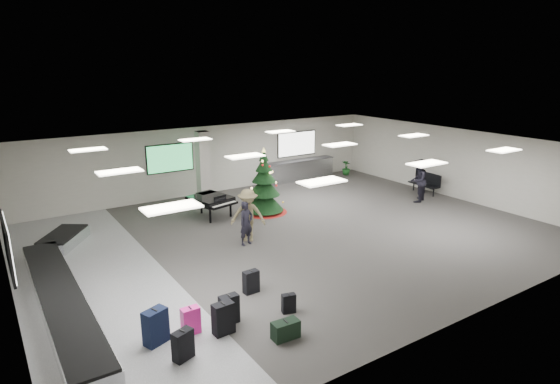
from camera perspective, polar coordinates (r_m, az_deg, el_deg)
ground at (r=17.10m, az=1.81°, el=-5.25°), size 18.00×18.00×0.00m
room_envelope at (r=16.75m, az=-0.51°, el=2.65°), size 18.02×14.02×3.21m
baggage_carousel at (r=14.30m, az=-25.08°, el=-10.22°), size 2.28×9.71×0.43m
service_counter at (r=24.92m, az=2.43°, el=2.73°), size 4.05×0.65×1.08m
suitcase_0 at (r=11.21m, az=-6.93°, el=-15.06°), size 0.51×0.31×0.79m
suitcase_1 at (r=11.60m, az=-6.23°, el=-14.03°), size 0.47×0.25×0.75m
pink_suitcase at (r=11.35m, az=-10.83°, el=-15.16°), size 0.42×0.24×0.67m
suitcase_3 at (r=12.95m, az=-3.55°, el=-10.87°), size 0.43×0.25×0.66m
navy_suitcase at (r=11.14m, az=-14.93°, el=-15.58°), size 0.61×0.48×0.84m
suitcase_5 at (r=10.54m, az=-11.74°, el=-17.80°), size 0.50×0.37×0.69m
green_duffel at (r=11.06m, az=0.68°, el=-16.44°), size 0.65×0.35×0.44m
suitcase_7 at (r=12.03m, az=1.06°, el=-13.41°), size 0.38×0.26×0.52m
christmas_tree at (r=19.40m, az=-1.95°, el=0.19°), size 1.92×1.92×2.74m
grand_piano at (r=19.05m, az=-8.38°, el=-0.97°), size 1.69×2.00×0.99m
bench at (r=23.38m, az=17.31°, el=1.21°), size 0.64×1.61×1.00m
traveler_a at (r=16.02m, az=-4.14°, el=-3.82°), size 0.63×0.49×1.54m
traveler_b at (r=16.31m, az=-3.93°, el=-2.83°), size 1.39×1.26×1.87m
traveler_bench at (r=21.74m, az=16.48°, el=1.34°), size 1.17×1.07×1.95m
potted_plant_left at (r=22.99m, az=-1.99°, el=1.32°), size 0.59×0.55×0.85m
potted_plant_right at (r=26.29m, az=8.07°, el=2.95°), size 0.61×0.61×0.81m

